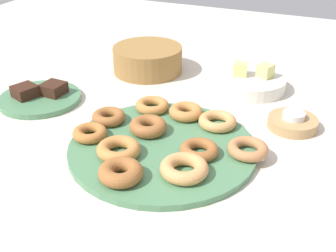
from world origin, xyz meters
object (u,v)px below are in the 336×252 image
at_px(donut_6, 152,106).
at_px(fruit_bowl, 251,83).
at_px(donut_5, 248,149).
at_px(melon_chunk_right, 265,71).
at_px(donut_7, 121,172).
at_px(tealight, 294,115).
at_px(donut_9, 119,149).
at_px(donut_1, 148,126).
at_px(donut_8, 90,133).
at_px(basket, 148,59).
at_px(donut_2, 199,150).
at_px(brownie_near, 25,91).
at_px(donut_0, 184,168).
at_px(donut_4, 109,117).
at_px(donut_3, 185,112).
at_px(brownie_far, 53,89).
at_px(donut_10, 217,121).
at_px(melon_chunk_left, 240,69).
at_px(candle_holder, 293,123).
at_px(cake_plate, 40,99).
at_px(donut_plate, 162,147).

height_order(donut_6, fruit_bowl, same).
height_order(donut_5, melon_chunk_right, melon_chunk_right).
height_order(donut_7, tealight, donut_7).
bearing_deg(donut_9, donut_1, 81.72).
distance_m(donut_8, basket, 0.43).
bearing_deg(donut_2, brownie_near, 170.61).
bearing_deg(donut_8, basket, 98.19).
xyz_separation_m(brownie_near, basket, (0.20, 0.31, 0.01)).
xyz_separation_m(donut_0, donut_4, (-0.24, 0.13, -0.00)).
distance_m(donut_5, brownie_near, 0.60).
bearing_deg(donut_3, donut_1, -115.83).
height_order(donut_4, tealight, tealight).
bearing_deg(brownie_near, donut_9, -22.62).
xyz_separation_m(donut_1, donut_5, (0.22, -0.00, -0.00)).
bearing_deg(basket, melon_chunk_right, 1.13).
bearing_deg(donut_6, donut_9, -84.12).
distance_m(donut_1, brownie_far, 0.32).
bearing_deg(donut_8, donut_5, 12.07).
distance_m(donut_9, melon_chunk_right, 0.51).
relative_size(donut_10, tealight, 1.68).
bearing_deg(donut_4, melon_chunk_left, 56.61).
bearing_deg(donut_4, candle_holder, 22.36).
distance_m(donut_2, donut_5, 0.10).
xyz_separation_m(donut_5, donut_10, (-0.09, 0.09, 0.00)).
relative_size(donut_7, candle_holder, 0.74).
distance_m(donut_0, donut_7, 0.12).
height_order(donut_0, cake_plate, donut_0).
height_order(donut_5, donut_8, same).
height_order(donut_5, cake_plate, donut_5).
distance_m(donut_3, tealight, 0.25).
height_order(donut_10, basket, basket).
xyz_separation_m(donut_plate, donut_10, (0.08, 0.12, 0.02)).
distance_m(donut_1, donut_9, 0.11).
distance_m(donut_9, candle_holder, 0.41).
distance_m(brownie_near, fruit_bowl, 0.60).
height_order(donut_4, donut_8, donut_4).
height_order(donut_5, fruit_bowl, same).
bearing_deg(candle_holder, donut_10, -151.92).
xyz_separation_m(donut_7, brownie_far, (-0.34, 0.26, 0.00)).
bearing_deg(cake_plate, donut_5, -5.75).
distance_m(donut_8, donut_9, 0.10).
distance_m(donut_7, brownie_far, 0.43).
relative_size(donut_2, cake_plate, 0.38).
relative_size(donut_1, donut_3, 1.04).
xyz_separation_m(donut_5, donut_8, (-0.33, -0.07, 0.00)).
bearing_deg(donut_1, melon_chunk_right, 63.00).
bearing_deg(donut_6, donut_3, -0.68).
bearing_deg(melon_chunk_left, cake_plate, -147.67).
bearing_deg(donut_2, donut_7, -128.42).
distance_m(donut_0, brownie_far, 0.49).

